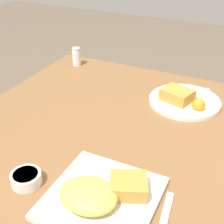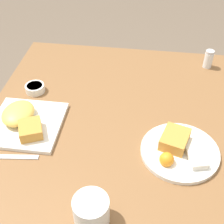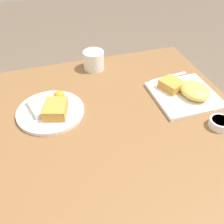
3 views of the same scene
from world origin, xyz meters
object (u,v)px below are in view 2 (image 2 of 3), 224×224
(plate_oval_far, at_px, (179,149))
(coffee_mug, at_px, (93,211))
(plate_square_near, at_px, (24,121))
(salt_shaker, at_px, (208,60))
(butter_knife, at_px, (9,157))
(sauce_ramekin, at_px, (35,88))

(plate_oval_far, relative_size, coffee_mug, 2.65)
(plate_square_near, relative_size, plate_oval_far, 0.98)
(plate_square_near, xyz_separation_m, salt_shaker, (-0.45, 0.65, 0.01))
(plate_oval_far, height_order, salt_shaker, salt_shaker)
(plate_oval_far, xyz_separation_m, salt_shaker, (-0.51, 0.13, 0.02))
(butter_knife, bearing_deg, salt_shaker, 36.05)
(salt_shaker, height_order, butter_knife, salt_shaker)
(coffee_mug, bearing_deg, plate_oval_far, 139.55)
(sauce_ramekin, distance_m, salt_shaker, 0.72)
(plate_oval_far, bearing_deg, butter_knife, -80.22)
(butter_knife, xyz_separation_m, coffee_mug, (0.17, 0.29, 0.04))
(plate_square_near, height_order, coffee_mug, coffee_mug)
(plate_oval_far, relative_size, salt_shaker, 3.13)
(plate_oval_far, bearing_deg, plate_square_near, -96.09)
(plate_oval_far, xyz_separation_m, coffee_mug, (0.26, -0.22, 0.03))
(salt_shaker, xyz_separation_m, butter_knife, (0.60, -0.65, -0.03))
(plate_oval_far, bearing_deg, coffee_mug, -40.45)
(plate_square_near, xyz_separation_m, coffee_mug, (0.31, 0.30, 0.02))
(plate_square_near, distance_m, sauce_ramekin, 0.19)
(sauce_ramekin, xyz_separation_m, coffee_mug, (0.50, 0.32, 0.03))
(plate_square_near, height_order, butter_knife, plate_square_near)
(plate_square_near, distance_m, plate_oval_far, 0.52)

